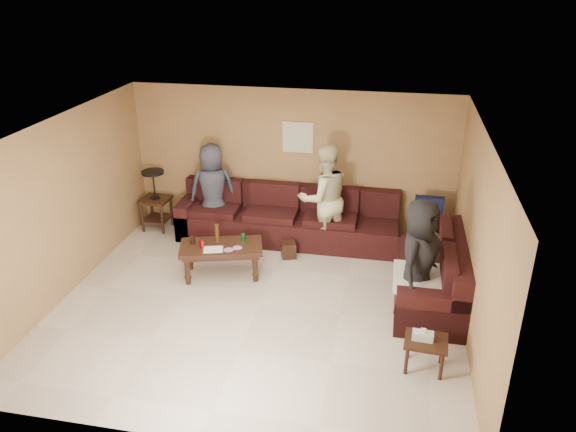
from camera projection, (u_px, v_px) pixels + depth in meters
The scene contains 10 objects.
room at pixel (256, 194), 7.12m from camera, with size 5.60×5.50×2.50m.
sectional_sofa at pixel (331, 241), 8.88m from camera, with size 4.65×2.90×0.97m.
coffee_table at pixel (221, 250), 8.37m from camera, with size 1.33×0.91×0.79m.
end_table_left at pixel (155, 199), 9.82m from camera, with size 0.50×0.50×1.09m.
side_table_right at pixel (425, 343), 6.44m from camera, with size 0.51×0.43×0.55m.
waste_bin at pixel (289, 250), 9.02m from camera, with size 0.22×0.22×0.26m, color black.
wall_art at pixel (298, 137), 9.30m from camera, with size 0.52×0.04×0.52m.
person_left at pixel (213, 190), 9.52m from camera, with size 0.80×0.52×1.63m, color #2D303F.
person_middle at pixel (324, 198), 8.99m from camera, with size 0.87×0.68×1.79m, color beige.
person_right at pixel (419, 260), 7.24m from camera, with size 0.82×0.53×1.67m, color black.
Camera 1 is at (1.66, -6.40, 4.34)m, focal length 35.00 mm.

